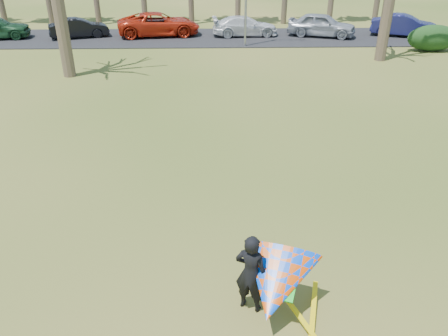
{
  "coord_description": "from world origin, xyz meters",
  "views": [
    {
      "loc": [
        -0.29,
        -8.48,
        6.64
      ],
      "look_at": [
        0.0,
        2.0,
        1.1
      ],
      "focal_mm": 35.0,
      "sensor_mm": 36.0,
      "label": 1
    }
  ],
  "objects_px": {
    "kite_flyer": "(273,282)",
    "car_1": "(79,28)",
    "car_3": "(245,26)",
    "car_5": "(404,25)",
    "car_4": "(322,25)",
    "car_2": "(159,24)"
  },
  "relations": [
    {
      "from": "car_3",
      "to": "car_5",
      "type": "distance_m",
      "value": 11.9
    },
    {
      "from": "car_2",
      "to": "car_4",
      "type": "distance_m",
      "value": 12.19
    },
    {
      "from": "car_3",
      "to": "kite_flyer",
      "type": "relative_size",
      "value": 2.05
    },
    {
      "from": "car_4",
      "to": "kite_flyer",
      "type": "xyz_separation_m",
      "value": [
        -7.12,
        -27.25,
        -0.06
      ]
    },
    {
      "from": "car_5",
      "to": "car_1",
      "type": "bearing_deg",
      "value": 111.44
    },
    {
      "from": "car_3",
      "to": "car_5",
      "type": "bearing_deg",
      "value": -96.46
    },
    {
      "from": "car_4",
      "to": "car_5",
      "type": "distance_m",
      "value": 6.2
    },
    {
      "from": "car_5",
      "to": "car_2",
      "type": "bearing_deg",
      "value": 109.63
    },
    {
      "from": "kite_flyer",
      "to": "car_1",
      "type": "bearing_deg",
      "value": 111.77
    },
    {
      "from": "car_5",
      "to": "kite_flyer",
      "type": "distance_m",
      "value": 30.23
    },
    {
      "from": "car_4",
      "to": "car_5",
      "type": "height_order",
      "value": "car_4"
    },
    {
      "from": "car_2",
      "to": "car_3",
      "type": "relative_size",
      "value": 1.25
    },
    {
      "from": "car_1",
      "to": "kite_flyer",
      "type": "height_order",
      "value": "kite_flyer"
    },
    {
      "from": "car_1",
      "to": "car_3",
      "type": "relative_size",
      "value": 0.87
    },
    {
      "from": "car_1",
      "to": "car_2",
      "type": "relative_size",
      "value": 0.7
    },
    {
      "from": "car_1",
      "to": "car_2",
      "type": "distance_m",
      "value": 5.88
    },
    {
      "from": "car_3",
      "to": "car_4",
      "type": "bearing_deg",
      "value": -97.9
    },
    {
      "from": "car_1",
      "to": "car_2",
      "type": "bearing_deg",
      "value": -104.0
    },
    {
      "from": "car_1",
      "to": "car_4",
      "type": "xyz_separation_m",
      "value": [
        18.03,
        -0.06,
        0.15
      ]
    },
    {
      "from": "car_3",
      "to": "kite_flyer",
      "type": "distance_m",
      "value": 27.67
    },
    {
      "from": "car_1",
      "to": "car_4",
      "type": "relative_size",
      "value": 0.85
    },
    {
      "from": "car_1",
      "to": "car_4",
      "type": "distance_m",
      "value": 18.03
    }
  ]
}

